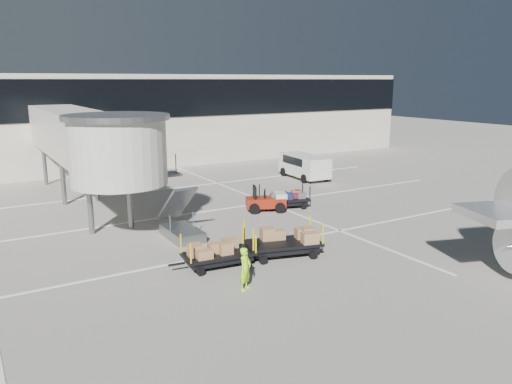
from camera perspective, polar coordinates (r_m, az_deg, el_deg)
ground at (r=21.05m, az=0.50°, el=-8.31°), size 140.00×140.00×0.00m
lane_markings at (r=28.80m, az=-10.41°, el=-2.68°), size 40.00×30.00×0.02m
terminal at (r=47.85m, az=-19.15°, el=7.90°), size 64.00×12.11×15.20m
jet_bridge at (r=29.86m, az=-18.73°, el=5.77°), size 5.70×20.40×6.03m
baggage_tug at (r=29.28m, az=1.25°, el=-1.12°), size 2.55×2.17×1.51m
suitcase_cart at (r=30.02m, az=3.15°, el=-0.87°), size 3.63×2.21×1.40m
box_cart_near at (r=21.91m, az=3.22°, el=-5.86°), size 4.07×2.39×1.56m
box_cart_far at (r=20.78m, az=-4.17°, el=-7.07°), size 3.64×1.74×1.40m
ground_worker at (r=18.43m, az=-1.24°, el=-8.77°), size 0.70×0.63×1.61m
minivan at (r=39.15m, az=5.43°, el=3.16°), size 2.46×4.95×1.82m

